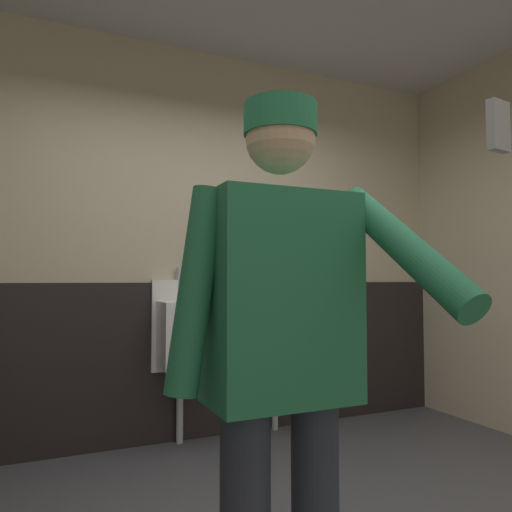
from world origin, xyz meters
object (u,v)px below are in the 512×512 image
Objects in this scene: person at (282,344)px; cell_phone at (498,126)px; urinal_left at (184,333)px; urinal_middle at (280,329)px.

person is 15.12× the size of cell_phone.
person is at bearing 109.13° from cell_phone.
person is at bearing -97.68° from urinal_left.
urinal_left is at bearing 180.00° from urinal_middle.
cell_phone is (-0.01, -2.54, 0.71)m from urinal_left.
person is at bearing -116.69° from urinal_middle.
urinal_middle is (0.75, 0.00, 0.00)m from urinal_left.
person is (-1.03, -2.04, 0.19)m from urinal_middle.
person reaches higher than urinal_left.
urinal_left is at bearing 80.82° from cell_phone.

